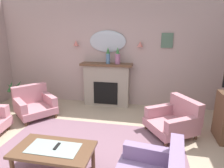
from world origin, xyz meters
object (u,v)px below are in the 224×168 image
Objects in this scene: wall_mirror at (107,41)px; framed_picture at (167,40)px; armchair_near_fireplace at (34,103)px; tv_remote at (57,146)px; mantel_vase_centre at (118,57)px; armchair_in_corner at (175,119)px; potted_plant_small_fern at (16,95)px; fireplace at (107,85)px; coffee_table at (54,152)px; wall_sconce_left at (76,43)px; wall_sconce_right at (140,44)px; mantel_vase_right at (108,56)px.

framed_picture is (1.50, 0.01, 0.04)m from wall_mirror.
tv_remote is at bearing -50.10° from armchair_near_fireplace.
mantel_vase_centre reaches higher than armchair_in_corner.
mantel_vase_centre is at bearing 10.62° from potted_plant_small_fern.
fireplace is at bearing 12.57° from potted_plant_small_fern.
armchair_near_fireplace is at bearing -152.68° from mantel_vase_centre.
armchair_near_fireplace is (-3.22, 0.24, 0.00)m from armchair_in_corner.
mantel_vase_centre reaches higher than coffee_table.
wall_sconce_left reaches higher than armchair_in_corner.
wall_sconce_right is 0.13× the size of coffee_table.
wall_sconce_left is at bearing 56.57° from armchair_near_fireplace.
armchair_near_fireplace is at bearing -144.09° from wall_mirror.
armchair_in_corner is (0.81, -1.32, -1.35)m from wall_sconce_right.
armchair_near_fireplace is at bearing -123.43° from wall_sconce_left.
framed_picture is (1.50, 0.15, 1.18)m from fireplace.
framed_picture is at bearing 0.38° from wall_mirror.
tv_remote is at bearing 43.77° from coffee_table.
wall_sconce_right is 0.12× the size of armchair_near_fireplace.
armchair_near_fireplace is 1.63× the size of potted_plant_small_fern.
tv_remote is (-0.39, -2.73, -0.89)m from mantel_vase_centre.
framed_picture is 0.51× the size of potted_plant_small_fern.
fireplace is 1.87m from armchair_near_fireplace.
framed_picture is at bearing 20.46° from armchair_near_fireplace.
coffee_table is at bearing -118.95° from framed_picture.
fireplace is at bearing -90.00° from wall_mirror.
mantel_vase_right is 2.93m from coffee_table.
armchair_near_fireplace is at bearing 175.80° from armchair_in_corner.
fireplace is 3.23× the size of mantel_vase_centre.
wall_mirror is 0.85m from wall_sconce_right.
potted_plant_small_fern is (-2.29, 2.22, -0.14)m from tv_remote.
armchair_near_fireplace is (-1.62, -0.96, -1.06)m from mantel_vase_right.
wall_sconce_right reaches higher than mantel_vase_centre.
framed_picture is (0.65, 0.06, 0.09)m from wall_sconce_right.
tv_remote is at bearing -138.87° from armchair_in_corner.
wall_mirror is at bearing 87.53° from coffee_table.
coffee_table is at bearing -136.23° from tv_remote.
wall_sconce_left is 0.13× the size of coffee_table.
tv_remote is (-0.09, -2.75, -0.12)m from fireplace.
framed_picture is at bearing 7.08° from mantel_vase_right.
framed_picture is at bearing 61.05° from coffee_table.
wall_sconce_right is at bearing 71.70° from tv_remote.
coffee_table is 3.19m from potted_plant_small_fern.
potted_plant_small_fern is (-2.68, -0.50, -1.03)m from mantel_vase_centre.
armchair_near_fireplace is (-0.72, -1.08, -1.35)m from wall_sconce_left.
fireplace is 2.80m from coffee_table.
mantel_vase_centre is 2.91m from potted_plant_small_fern.
potted_plant_small_fern is (-4.03, 0.70, 0.01)m from armchair_in_corner.
framed_picture is at bearing 5.77° from fireplace.
fireplace is at bearing 143.44° from armchair_in_corner.
fireplace reaches higher than potted_plant_small_fern.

